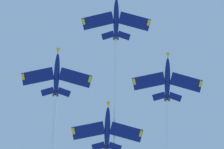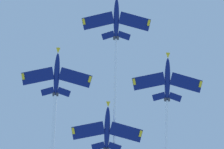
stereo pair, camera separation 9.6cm
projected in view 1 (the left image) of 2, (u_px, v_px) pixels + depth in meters
jet_lead at (116, 50)px, 114.73m from camera, size 54.66×19.89×20.97m
jet_left_wing at (167, 111)px, 112.24m from camera, size 49.59×19.83×18.81m
jet_right_wing at (54, 115)px, 111.12m from camera, size 48.64×19.81×20.60m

